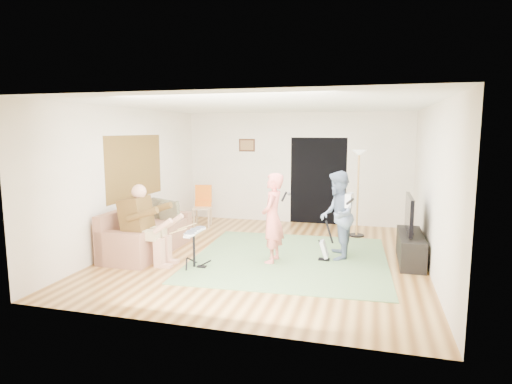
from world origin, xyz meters
TOP-DOWN VIEW (x-y plane):
  - floor at (0.00, 0.00)m, footprint 6.00×6.00m
  - walls at (0.00, 0.00)m, footprint 5.50×6.00m
  - ceiling at (0.00, 0.00)m, footprint 6.00×6.00m
  - window_blinds at (-2.74, 0.20)m, footprint 0.00×2.05m
  - doorway at (0.55, 2.99)m, footprint 2.10×0.00m
  - picture_frame at (-1.25, 2.99)m, footprint 0.42×0.03m
  - area_rug at (0.45, -0.06)m, footprint 3.54×3.57m
  - sofa at (-2.29, -0.33)m, footprint 0.86×2.10m
  - drummer at (-1.87, -0.98)m, footprint 0.89×0.50m
  - drum_kit at (-1.00, -0.98)m, footprint 0.36×0.64m
  - singer at (0.19, -0.35)m, footprint 0.39×0.58m
  - microphone at (0.39, -0.35)m, footprint 0.06×0.06m
  - guitarist at (1.24, 0.18)m, footprint 0.66×0.81m
  - guitar_held at (1.44, 0.18)m, footprint 0.20×0.61m
  - guitar_spare at (1.06, -0.02)m, footprint 0.26×0.23m
  - torchiere_lamp at (1.53, 1.94)m, footprint 0.33×0.33m
  - dining_chair at (-2.06, 2.00)m, footprint 0.49×0.51m
  - tv_cabinet at (2.50, 0.30)m, footprint 0.40×1.40m
  - television at (2.45, 0.30)m, footprint 0.06×1.05m

SIDE VIEW (x-z plane):
  - floor at x=0.00m, z-range 0.00..0.00m
  - area_rug at x=0.45m, z-range 0.00..0.02m
  - guitar_spare at x=1.06m, z-range -0.15..0.57m
  - tv_cabinet at x=2.50m, z-range 0.00..0.50m
  - sofa at x=-2.29m, z-range -0.14..0.71m
  - drum_kit at x=-1.00m, z-range -0.04..0.61m
  - dining_chair at x=-2.06m, z-range -0.14..0.83m
  - drummer at x=-1.87m, z-range -0.15..1.22m
  - singer at x=0.19m, z-range 0.00..1.55m
  - guitarist at x=1.24m, z-range 0.00..1.57m
  - television at x=2.45m, z-range 0.54..1.16m
  - doorway at x=0.55m, z-range 0.00..2.10m
  - guitar_held at x=1.44m, z-range 0.94..1.20m
  - microphone at x=0.39m, z-range 1.04..1.28m
  - torchiere_lamp at x=1.53m, z-range 0.34..2.20m
  - walls at x=0.00m, z-range 0.00..2.70m
  - window_blinds at x=-2.74m, z-range 0.53..2.58m
  - picture_frame at x=-1.25m, z-range 1.74..2.06m
  - ceiling at x=0.00m, z-range 2.70..2.70m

